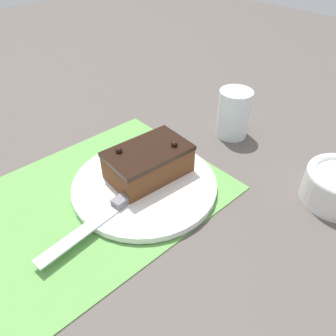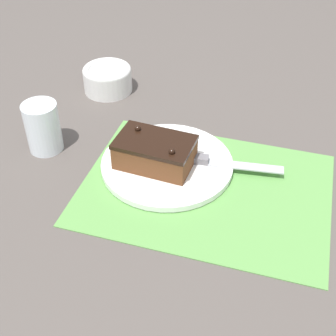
% 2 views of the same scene
% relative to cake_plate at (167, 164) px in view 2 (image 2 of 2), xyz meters
% --- Properties ---
extents(ground_plane, '(3.00, 3.00, 0.00)m').
position_rel_cake_plate_xyz_m(ground_plane, '(0.09, -0.04, -0.01)').
color(ground_plane, '#544C47').
extents(placemat_woven, '(0.46, 0.34, 0.00)m').
position_rel_cake_plate_xyz_m(placemat_woven, '(0.09, -0.04, -0.01)').
color(placemat_woven, '#609E4C').
rests_on(placemat_woven, ground_plane).
extents(cake_plate, '(0.26, 0.26, 0.01)m').
position_rel_cake_plate_xyz_m(cake_plate, '(0.00, 0.00, 0.00)').
color(cake_plate, white).
rests_on(cake_plate, placemat_woven).
extents(chocolate_cake, '(0.15, 0.10, 0.07)m').
position_rel_cake_plate_xyz_m(chocolate_cake, '(-0.02, -0.01, 0.03)').
color(chocolate_cake, brown).
rests_on(chocolate_cake, cake_plate).
extents(serving_knife, '(0.22, 0.05, 0.01)m').
position_rel_cake_plate_xyz_m(serving_knife, '(0.08, 0.02, 0.01)').
color(serving_knife, slate).
rests_on(serving_knife, cake_plate).
extents(drinking_glass, '(0.07, 0.07, 0.11)m').
position_rel_cake_plate_xyz_m(drinking_glass, '(-0.26, -0.01, 0.04)').
color(drinking_glass, white).
rests_on(drinking_glass, ground_plane).
extents(small_bowl, '(0.12, 0.12, 0.06)m').
position_rel_cake_plate_xyz_m(small_bowl, '(-0.23, 0.25, 0.02)').
color(small_bowl, white).
rests_on(small_bowl, ground_plane).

